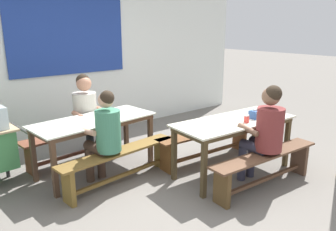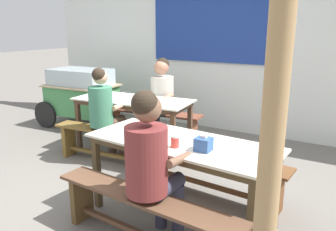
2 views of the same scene
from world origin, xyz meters
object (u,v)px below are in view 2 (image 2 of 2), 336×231
object	(u,v)px
tissue_box	(203,144)
dining_table_near	(181,149)
dining_table_far	(133,104)
bench_far_back	(152,120)
bench_near_front	(144,213)
condiment_jar	(175,142)
bench_far_front	(112,141)
person_left_back_turned	(104,109)
wooden_support_post	(269,175)
food_cart	(81,93)
person_center_facing	(160,94)
bench_near_back	(209,167)
person_near_front	(151,159)

from	to	relation	value
tissue_box	dining_table_near	bearing A→B (deg)	155.91
dining_table_far	bench_far_back	size ratio (longest dim) A/B	1.04
bench_far_back	bench_near_front	size ratio (longest dim) A/B	0.96
dining_table_near	condiment_jar	size ratio (longest dim) A/B	17.31
tissue_box	bench_far_front	bearing A→B (deg)	154.10
dining_table_near	person_left_back_turned	world-z (taller)	person_left_back_turned
bench_far_back	wooden_support_post	distance (m)	3.93
bench_far_back	bench_near_front	distance (m)	2.80
food_cart	tissue_box	world-z (taller)	food_cart
dining_table_near	bench_far_back	distance (m)	2.40
dining_table_near	person_left_back_turned	distance (m)	1.75
bench_far_front	person_center_facing	bearing A→B (deg)	85.45
dining_table_near	condiment_jar	world-z (taller)	condiment_jar
tissue_box	wooden_support_post	xyz separation A→B (m)	(0.77, -0.93, 0.27)
bench_near_back	person_center_facing	bearing A→B (deg)	138.33
person_left_back_turned	condiment_jar	size ratio (longest dim) A/B	12.21
bench_near_front	person_center_facing	world-z (taller)	person_center_facing
wooden_support_post	dining_table_near	bearing A→B (deg)	134.65
person_left_back_turned	condiment_jar	bearing A→B (deg)	-30.15
dining_table_far	condiment_jar	world-z (taller)	condiment_jar
bench_far_front	bench_near_back	xyz separation A→B (m)	(1.46, -0.14, -0.00)
tissue_box	condiment_jar	xyz separation A→B (m)	(-0.25, -0.05, -0.01)
bench_far_back	person_center_facing	bearing A→B (deg)	-10.16
bench_near_back	bench_far_front	bearing A→B (deg)	174.42
wooden_support_post	bench_near_front	bearing A→B (deg)	155.23
bench_near_front	food_cart	xyz separation A→B (m)	(-3.02, 2.37, 0.30)
dining_table_far	bench_near_back	distance (m)	1.71
bench_near_front	condiment_jar	xyz separation A→B (m)	(0.07, 0.38, 0.51)
person_center_facing	condiment_jar	xyz separation A→B (m)	(1.36, -1.95, 0.06)
person_center_facing	dining_table_near	bearing A→B (deg)	-53.12
bench_far_back	condiment_jar	bearing A→B (deg)	-51.92
food_cart	person_near_front	world-z (taller)	person_near_front
bench_near_front	condiment_jar	world-z (taller)	condiment_jar
dining_table_far	dining_table_near	size ratio (longest dim) A/B	0.97
bench_far_back	condiment_jar	distance (m)	2.57
bench_far_back	person_near_front	xyz separation A→B (m)	(1.52, -2.31, 0.45)
person_left_back_turned	tissue_box	size ratio (longest dim) A/B	9.38
bench_near_front	condiment_jar	size ratio (longest dim) A/B	16.73
bench_far_back	tissue_box	world-z (taller)	tissue_box
dining_table_far	bench_far_back	bearing A→B (deg)	95.49
dining_table_far	wooden_support_post	distance (m)	3.44
tissue_box	wooden_support_post	bearing A→B (deg)	-50.56
person_near_front	tissue_box	world-z (taller)	person_near_front
dining_table_near	bench_near_front	size ratio (longest dim) A/B	1.03
food_cart	person_left_back_turned	xyz separation A→B (m)	(1.48, -1.06, 0.11)
bench_far_back	bench_far_front	distance (m)	1.12
dining_table_near	bench_near_back	distance (m)	0.68
person_center_facing	tissue_box	bearing A→B (deg)	-49.74
bench_far_front	condiment_jar	xyz separation A→B (m)	(1.45, -0.87, 0.51)
dining_table_near	food_cart	distance (m)	3.55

